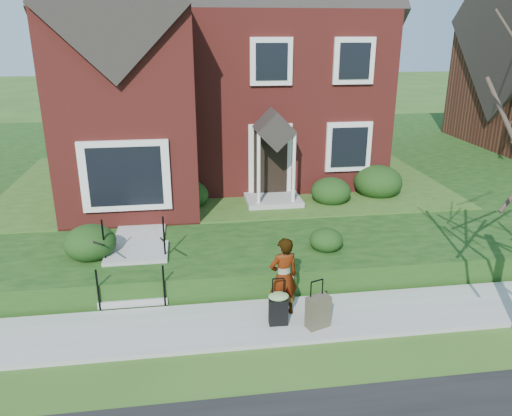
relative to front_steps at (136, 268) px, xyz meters
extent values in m
plane|color=#2D5119|center=(2.50, -1.84, -0.47)|extent=(120.00, 120.00, 0.00)
cube|color=#9E9B93|center=(2.50, -1.84, -0.43)|extent=(60.00, 1.60, 0.08)
cube|color=#15360E|center=(6.50, 9.06, -0.17)|extent=(44.00, 20.00, 0.60)
cube|color=#9E9B93|center=(0.00, 3.16, 0.16)|extent=(1.20, 6.00, 0.06)
cube|color=maroon|center=(2.50, 8.16, 2.83)|extent=(10.00, 8.00, 5.40)
cube|color=maroon|center=(-0.30, 3.36, 2.83)|extent=(3.60, 2.40, 5.40)
cube|color=white|center=(-0.30, 2.21, 1.53)|extent=(2.20, 0.30, 1.80)
cube|color=black|center=(3.70, 4.10, 1.18)|extent=(1.00, 0.12, 2.10)
cube|color=black|center=(6.10, 4.11, 1.63)|extent=(1.40, 0.10, 1.50)
cube|color=#9E9B93|center=(0.00, -0.84, -0.32)|extent=(1.40, 0.30, 0.15)
cube|color=#9E9B93|center=(0.00, -0.54, -0.17)|extent=(1.40, 0.30, 0.15)
cube|color=#9E9B93|center=(0.00, -0.24, -0.02)|extent=(1.40, 0.30, 0.15)
cube|color=#9E9B93|center=(0.00, 0.06, 0.13)|extent=(1.40, 0.30, 0.15)
cube|color=#9E9B93|center=(0.00, 0.61, 0.13)|extent=(1.40, 0.80, 0.15)
cylinder|color=black|center=(-0.65, -0.99, 0.06)|extent=(0.04, 0.04, 0.90)
cylinder|color=black|center=(-0.65, 0.21, 0.66)|extent=(0.04, 0.04, 0.90)
cylinder|color=black|center=(0.65, -0.99, 0.06)|extent=(0.04, 0.04, 0.90)
cylinder|color=black|center=(0.65, 0.21, 0.66)|extent=(0.04, 0.04, 0.90)
ellipsoid|color=#14330F|center=(-1.48, 3.50, 0.65)|extent=(1.51, 1.51, 1.06)
ellipsoid|color=#14330F|center=(1.22, 3.68, 0.54)|extent=(1.19, 1.19, 0.83)
ellipsoid|color=#14330F|center=(5.41, 3.42, 0.54)|extent=(1.18, 1.18, 0.83)
ellipsoid|color=#14330F|center=(7.04, 3.91, 0.64)|extent=(1.48, 1.48, 1.04)
ellipsoid|color=#14330F|center=(-1.01, 0.54, 0.53)|extent=(1.15, 1.15, 0.80)
ellipsoid|color=#14330F|center=(4.36, 0.16, 0.40)|extent=(0.78, 0.78, 0.55)
imported|color=#999999|center=(2.99, -1.66, 0.42)|extent=(0.67, 0.51, 1.63)
cube|color=black|center=(2.83, -2.01, -0.13)|extent=(0.36, 0.21, 0.54)
cylinder|color=black|center=(2.83, -2.01, 0.55)|extent=(0.22, 0.03, 0.03)
cylinder|color=black|center=(2.72, -2.01, 0.35)|extent=(0.02, 0.02, 0.40)
cylinder|color=black|center=(2.93, -2.01, 0.35)|extent=(0.02, 0.02, 0.40)
cylinder|color=black|center=(2.70, -2.01, -0.36)|extent=(0.04, 0.06, 0.06)
cylinder|color=black|center=(2.95, -2.01, -0.36)|extent=(0.04, 0.06, 0.06)
ellipsoid|color=#7C9D5A|center=(2.83, -2.01, 0.21)|extent=(0.40, 0.33, 0.13)
cube|color=#4C4633|center=(3.55, -2.20, -0.08)|extent=(0.50, 0.38, 0.63)
cylinder|color=black|center=(3.55, -2.20, 0.55)|extent=(0.26, 0.12, 0.03)
cylinder|color=black|center=(3.42, -2.20, 0.39)|extent=(0.02, 0.02, 0.31)
cylinder|color=black|center=(3.69, -2.20, 0.39)|extent=(0.02, 0.02, 0.31)
cylinder|color=black|center=(3.40, -2.20, -0.36)|extent=(0.06, 0.07, 0.06)
cylinder|color=black|center=(3.71, -2.20, -0.36)|extent=(0.06, 0.07, 0.06)
camera|label=1|loc=(1.23, -10.17, 4.94)|focal=35.00mm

